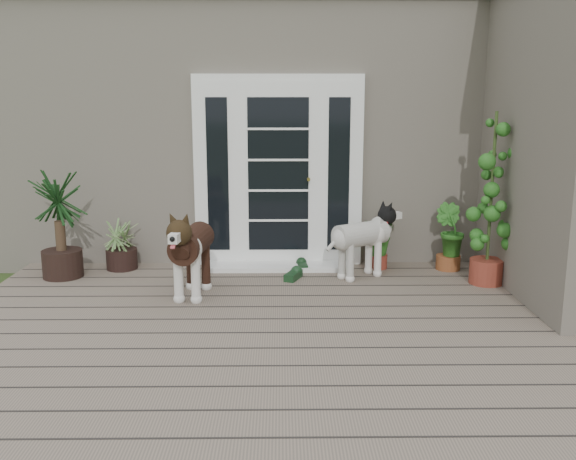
{
  "coord_description": "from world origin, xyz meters",
  "views": [
    {
      "loc": [
        -0.17,
        -4.53,
        2.03
      ],
      "look_at": [
        -0.1,
        1.75,
        0.7
      ],
      "focal_mm": 39.49,
      "sensor_mm": 36.0,
      "label": 1
    }
  ],
  "objects": [
    {
      "name": "herb_a",
      "position": [
        0.91,
        2.4,
        0.4
      ],
      "size": [
        0.62,
        0.62,
        0.57
      ],
      "primitive_type": "imported",
      "rotation": [
        0.0,
        0.0,
        0.98
      ],
      "color": "#24621C",
      "rests_on": "deck"
    },
    {
      "name": "brindle_dog",
      "position": [
        -1.03,
        1.4,
        0.51
      ],
      "size": [
        0.51,
        0.97,
        0.77
      ],
      "primitive_type": null,
      "rotation": [
        0.0,
        0.0,
        3.02
      ],
      "color": "#371D14",
      "rests_on": "deck"
    },
    {
      "name": "roof_main",
      "position": [
        0.0,
        4.65,
        3.2
      ],
      "size": [
        7.6,
        4.2,
        0.2
      ],
      "primitive_type": "cube",
      "color": "#2D2826",
      "rests_on": "house_main"
    },
    {
      "name": "sapling",
      "position": [
        1.96,
        1.78,
        1.04
      ],
      "size": [
        0.63,
        0.63,
        1.83
      ],
      "primitive_type": null,
      "rotation": [
        0.0,
        0.0,
        -0.19
      ],
      "color": "#1C6523",
      "rests_on": "deck"
    },
    {
      "name": "door_step",
      "position": [
        -0.2,
        2.4,
        0.14
      ],
      "size": [
        1.6,
        0.4,
        0.05
      ],
      "primitive_type": "cube",
      "color": "white",
      "rests_on": "deck"
    },
    {
      "name": "door_unit",
      "position": [
        -0.2,
        2.6,
        1.19
      ],
      "size": [
        1.9,
        0.14,
        2.15
      ],
      "primitive_type": "cube",
      "color": "white",
      "rests_on": "deck"
    },
    {
      "name": "deck",
      "position": [
        0.0,
        0.4,
        0.06
      ],
      "size": [
        6.2,
        4.6,
        0.12
      ],
      "primitive_type": "cube",
      "color": "#6B5B4C",
      "rests_on": "ground"
    },
    {
      "name": "clog_left",
      "position": [
        0.07,
        2.35,
        0.17
      ],
      "size": [
        0.17,
        0.32,
        0.09
      ],
      "primitive_type": null,
      "rotation": [
        0.0,
        0.0,
        0.07
      ],
      "color": "black",
      "rests_on": "deck"
    },
    {
      "name": "herb_b",
      "position": [
        1.71,
        2.33,
        0.39
      ],
      "size": [
        0.5,
        0.5,
        0.54
      ],
      "primitive_type": "imported",
      "rotation": [
        0.0,
        0.0,
        2.41
      ],
      "color": "#204C15",
      "rests_on": "deck"
    },
    {
      "name": "yucca",
      "position": [
        -2.52,
        2.08,
        0.7
      ],
      "size": [
        1.01,
        1.01,
        1.17
      ],
      "primitive_type": null,
      "rotation": [
        0.0,
        0.0,
        -0.31
      ],
      "color": "black",
      "rests_on": "deck"
    },
    {
      "name": "herb_c",
      "position": [
        2.28,
        2.4,
        0.36
      ],
      "size": [
        0.34,
        0.34,
        0.48
      ],
      "primitive_type": "imported",
      "rotation": [
        0.0,
        0.0,
        4.6
      ],
      "color": "#17521D",
      "rests_on": "deck"
    },
    {
      "name": "clog_right",
      "position": [
        -0.04,
        1.96,
        0.17
      ],
      "size": [
        0.27,
        0.36,
        0.1
      ],
      "primitive_type": null,
      "rotation": [
        0.0,
        0.0,
        -0.39
      ],
      "color": "#133118",
      "rests_on": "deck"
    },
    {
      "name": "spider_plant",
      "position": [
        -1.97,
        2.4,
        0.43
      ],
      "size": [
        0.62,
        0.62,
        0.61
      ],
      "primitive_type": null,
      "rotation": [
        0.0,
        0.0,
        0.08
      ],
      "color": "#8EA565",
      "rests_on": "deck"
    },
    {
      "name": "house_main",
      "position": [
        0.0,
        4.65,
        1.55
      ],
      "size": [
        7.4,
        4.0,
        3.1
      ],
      "primitive_type": "cube",
      "color": "#665E54",
      "rests_on": "ground"
    },
    {
      "name": "white_dog",
      "position": [
        0.68,
        2.03,
        0.46
      ],
      "size": [
        0.88,
        0.75,
        0.69
      ],
      "primitive_type": null,
      "rotation": [
        0.0,
        0.0,
        -0.99
      ],
      "color": "white",
      "rests_on": "deck"
    }
  ]
}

